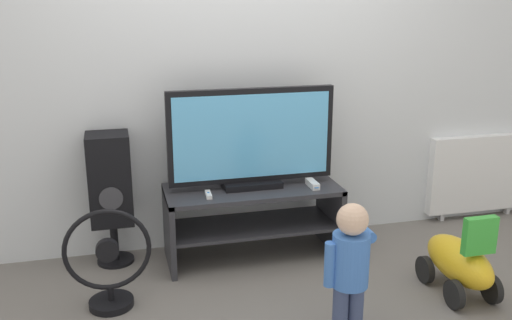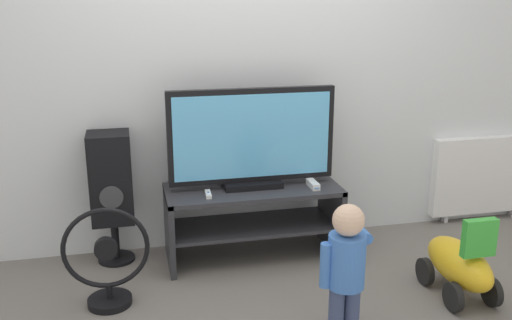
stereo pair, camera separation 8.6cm
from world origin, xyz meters
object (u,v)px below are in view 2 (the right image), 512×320
Objects in this scene: television at (252,139)px; speaker_tower at (111,181)px; ride_on_toy at (460,264)px; radiator at (483,175)px; floor_fan at (107,262)px; game_console at (313,184)px; child at (346,261)px; remote_primary at (208,194)px.

television is 0.95m from speaker_tower.
radiator is at bearing 51.23° from ride_on_toy.
speaker_tower is 1.48× the size of floor_fan.
child reaches higher than game_console.
remote_primary is at bearing 28.42° from floor_fan.
speaker_tower reaches higher than game_console.
radiator reaches higher than ride_on_toy.
child is (0.24, -1.08, -0.38)m from television.
floor_fan is 2.04m from ride_on_toy.
television is at bearing -173.21° from radiator.
ride_on_toy is 1.35m from radiator.
child is 2.11m from radiator.
television is 1.25× the size of speaker_tower.
game_console is 0.98m from child.
child is 0.86× the size of radiator.
television reaches higher than floor_fan.
floor_fan is at bearing -166.45° from radiator.
radiator is (2.85, 0.69, 0.10)m from floor_fan.
remote_primary is 1.57m from ride_on_toy.
game_console is 1.40m from floor_fan.
ride_on_toy is (1.38, -0.70, -0.30)m from remote_primary.
remote_primary is at bearing -21.41° from speaker_tower.
television reaches higher than ride_on_toy.
ride_on_toy is at bearing -25.31° from speaker_tower.
floor_fan is (-0.63, -0.34, -0.24)m from remote_primary.
floor_fan is at bearing -93.49° from speaker_tower.
remote_primary is (-0.31, -0.12, -0.31)m from television.
game_console is (0.39, -0.11, -0.30)m from television.
radiator is at bearing 13.55° from floor_fan.
ride_on_toy is (2.01, -0.36, -0.06)m from floor_fan.
game_console is 0.28× the size of ride_on_toy.
game_console is 0.18× the size of speaker_tower.
child is at bearing -77.35° from television.
child is 1.35m from floor_fan.
remote_primary is at bearing 119.94° from child.
game_console is 1.22× the size of remote_primary.
ride_on_toy is (1.98, -0.93, -0.36)m from speaker_tower.
game_console is 1.56m from radiator.
game_console is at bearing -9.91° from speaker_tower.
ride_on_toy is (0.82, 0.26, -0.23)m from child.
game_console is 1.32m from speaker_tower.
child reaches higher than radiator.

